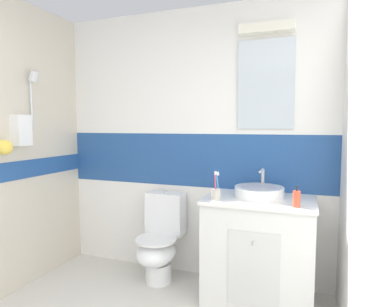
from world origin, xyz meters
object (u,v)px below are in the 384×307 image
(sink_basin, at_px, (259,191))
(toothbrush_cup, at_px, (216,193))
(toilet, at_px, (160,241))
(soap_dispenser, at_px, (297,199))

(sink_basin, xyz_separation_m, toothbrush_cup, (-0.30, -0.22, 0.01))
(sink_basin, bearing_deg, toothbrush_cup, -144.72)
(toilet, xyz_separation_m, toothbrush_cup, (0.59, -0.21, 0.53))
(sink_basin, bearing_deg, toilet, -179.46)
(toilet, height_order, soap_dispenser, soap_dispenser)
(toothbrush_cup, height_order, soap_dispenser, toothbrush_cup)
(soap_dispenser, bearing_deg, toilet, 168.83)
(toothbrush_cup, bearing_deg, toilet, 160.56)
(sink_basin, relative_size, toilet, 0.54)
(sink_basin, height_order, toilet, sink_basin)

